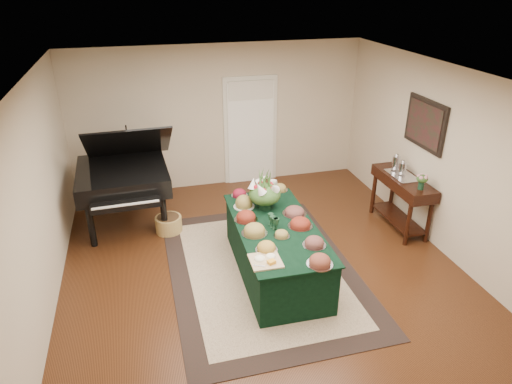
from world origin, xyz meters
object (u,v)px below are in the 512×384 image
object	(u,v)px
buffet_table	(276,249)
mahogany_sideboard	(402,189)
floral_centerpiece	(265,190)
grand_piano	(123,176)

from	to	relation	value
buffet_table	mahogany_sideboard	xyz separation A→B (m)	(2.34, 0.72, 0.31)
buffet_table	floral_centerpiece	distance (m)	0.85
floral_centerpiece	grand_piano	xyz separation A→B (m)	(-1.96, 1.44, -0.16)
grand_piano	mahogany_sideboard	world-z (taller)	grand_piano
grand_piano	buffet_table	bearing A→B (deg)	-45.31
grand_piano	mahogany_sideboard	distance (m)	4.50
buffet_table	mahogany_sideboard	distance (m)	2.47
floral_centerpiece	grand_piano	bearing A→B (deg)	143.66
floral_centerpiece	buffet_table	bearing A→B (deg)	-89.35
buffet_table	floral_centerpiece	size ratio (longest dim) A/B	4.65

